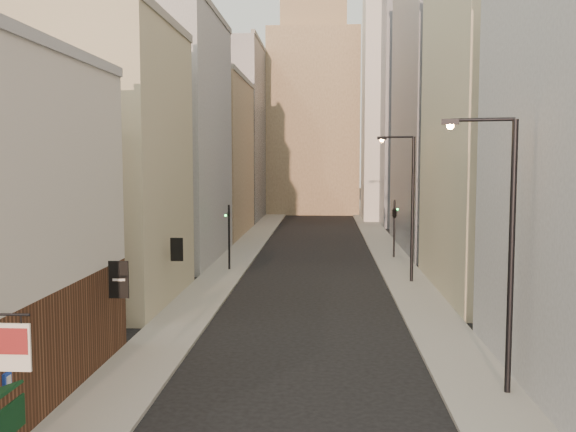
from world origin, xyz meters
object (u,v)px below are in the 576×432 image
object	(u,v)px
clock_tower	(314,101)
streetlamp_near	(504,239)
traffic_light_right	(394,213)
white_tower	(393,84)
streetlamp_mid	(409,200)
traffic_light_left	(229,226)

from	to	relation	value
clock_tower	streetlamp_near	xyz separation A→B (m)	(8.10, -80.15, -12.04)
clock_tower	traffic_light_right	bearing A→B (deg)	-81.02
clock_tower	traffic_light_right	world-z (taller)	clock_tower
white_tower	traffic_light_right	world-z (taller)	white_tower
clock_tower	streetlamp_mid	distance (m)	61.06
clock_tower	streetlamp_mid	xyz separation A→B (m)	(7.49, -59.41, -11.96)
streetlamp_mid	streetlamp_near	bearing A→B (deg)	-66.56
streetlamp_near	streetlamp_mid	world-z (taller)	streetlamp_mid
white_tower	streetlamp_near	bearing A→B (deg)	-92.51
clock_tower	white_tower	size ratio (longest dim) A/B	1.08
traffic_light_left	traffic_light_right	size ratio (longest dim) A/B	1.00
streetlamp_mid	traffic_light_left	bearing A→B (deg)	-175.39
traffic_light_right	streetlamp_near	bearing A→B (deg)	88.64
streetlamp_mid	traffic_light_right	size ratio (longest dim) A/B	1.99
white_tower	traffic_light_left	world-z (taller)	white_tower
streetlamp_near	traffic_light_right	bearing A→B (deg)	104.14
traffic_light_left	streetlamp_mid	bearing A→B (deg)	-175.12
white_tower	streetlamp_mid	distance (m)	47.34
white_tower	streetlamp_near	distance (m)	67.48
traffic_light_left	traffic_light_right	distance (m)	14.64
white_tower	streetlamp_near	world-z (taller)	white_tower
clock_tower	white_tower	bearing A→B (deg)	-51.84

